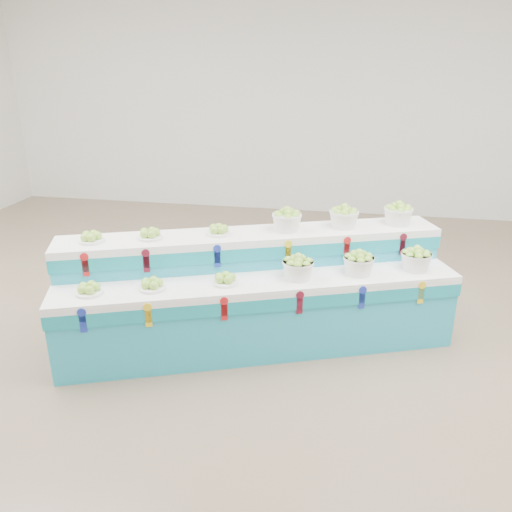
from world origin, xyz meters
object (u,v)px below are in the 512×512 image
Objects in this scene: display_stand at (256,292)px; basket_upper_right at (398,214)px; basket_lower_left at (298,267)px; plate_upper_mid at (150,233)px.

basket_upper_right is at bearing 8.75° from display_stand.
display_stand is 13.02× the size of basket_lower_left.
basket_upper_right is at bearing 42.96° from basket_lower_left.
plate_upper_mid is at bearing 166.55° from display_stand.
basket_lower_left is at bearing -137.04° from basket_upper_right.
basket_lower_left is (0.39, -0.09, 0.32)m from display_stand.
basket_lower_left is at bearing -33.66° from display_stand.
basket_upper_right is at bearing 21.14° from plate_upper_mid.
display_stand is 13.02× the size of basket_upper_right.
display_stand is at bearing 167.48° from basket_lower_left.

